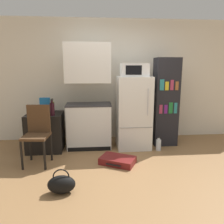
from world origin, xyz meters
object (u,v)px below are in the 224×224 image
(kitchen_hutch, at_px, (89,101))
(bookshelf, at_px, (165,102))
(bottle_wine_dark, at_px, (52,109))
(water_bottle_front, at_px, (159,145))
(bottle_olive_oil, at_px, (53,108))
(suitcase_large_flat, at_px, (118,160))
(handbag, at_px, (61,184))
(bowl, at_px, (35,113))
(side_table, at_px, (46,132))
(bottle_amber_beer, at_px, (52,107))
(refrigerator, at_px, (133,113))
(chair, at_px, (38,129))
(microwave, at_px, (134,70))
(cereal_box, at_px, (45,105))

(kitchen_hutch, bearing_deg, bookshelf, 2.11)
(bookshelf, height_order, bottle_wine_dark, bookshelf)
(water_bottle_front, bearing_deg, bottle_olive_oil, 175.37)
(bookshelf, bearing_deg, suitcase_large_flat, -140.61)
(bottle_wine_dark, height_order, water_bottle_front, bottle_wine_dark)
(bottle_olive_oil, distance_m, handbag, 1.71)
(kitchen_hutch, distance_m, bowl, 1.03)
(side_table, xyz_separation_m, water_bottle_front, (2.20, -0.25, -0.25))
(bottle_amber_beer, bearing_deg, water_bottle_front, -11.70)
(side_table, relative_size, refrigerator, 0.51)
(bottle_olive_oil, relative_size, handbag, 0.83)
(refrigerator, relative_size, chair, 1.44)
(microwave, bearing_deg, suitcase_large_flat, -117.34)
(chair, bearing_deg, kitchen_hutch, 44.76)
(refrigerator, relative_size, bottle_wine_dark, 4.76)
(refrigerator, relative_size, bottle_olive_oil, 4.80)
(bowl, relative_size, cereal_box, 0.56)
(bowl, bearing_deg, kitchen_hutch, 9.06)
(bookshelf, bearing_deg, bowl, -175.18)
(kitchen_hutch, height_order, cereal_box, kitchen_hutch)
(kitchen_hutch, bearing_deg, handbag, -101.57)
(bottle_amber_beer, xyz_separation_m, bottle_wine_dark, (0.07, -0.37, 0.04))
(bookshelf, distance_m, cereal_box, 2.41)
(refrigerator, height_order, water_bottle_front, refrigerator)
(refrigerator, xyz_separation_m, bottle_olive_oil, (-1.56, -0.09, 0.14))
(kitchen_hutch, height_order, bottle_wine_dark, kitchen_hutch)
(microwave, distance_m, bottle_wine_dark, 1.71)
(microwave, xyz_separation_m, bottle_olive_oil, (-1.56, -0.09, -0.70))
(bottle_amber_beer, bearing_deg, handbag, -77.40)
(refrigerator, distance_m, microwave, 0.84)
(refrigerator, bearing_deg, bottle_wine_dark, -172.83)
(bottle_olive_oil, height_order, chair, bottle_olive_oil)
(bowl, bearing_deg, bottle_wine_dark, -15.84)
(refrigerator, bearing_deg, bookshelf, 9.66)
(side_table, xyz_separation_m, chair, (0.01, -0.61, 0.22))
(bottle_wine_dark, bearing_deg, microwave, 7.12)
(side_table, bearing_deg, bottle_wine_dark, -45.03)
(kitchen_hutch, xyz_separation_m, chair, (-0.84, -0.67, -0.37))
(bowl, height_order, handbag, bowl)
(cereal_box, bearing_deg, water_bottle_front, -7.43)
(bottle_wine_dark, bearing_deg, kitchen_hutch, 21.03)
(refrigerator, xyz_separation_m, handbag, (-1.23, -1.59, -0.59))
(bottle_wine_dark, relative_size, handbag, 0.83)
(handbag, distance_m, water_bottle_front, 2.16)
(kitchen_hutch, bearing_deg, chair, -141.29)
(bottle_olive_oil, xyz_separation_m, suitcase_large_flat, (1.16, -0.69, -0.80))
(bottle_olive_oil, distance_m, suitcase_large_flat, 1.57)
(suitcase_large_flat, bearing_deg, cereal_box, 175.97)
(bottle_wine_dark, distance_m, bottle_olive_oil, 0.11)
(cereal_box, height_order, water_bottle_front, cereal_box)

